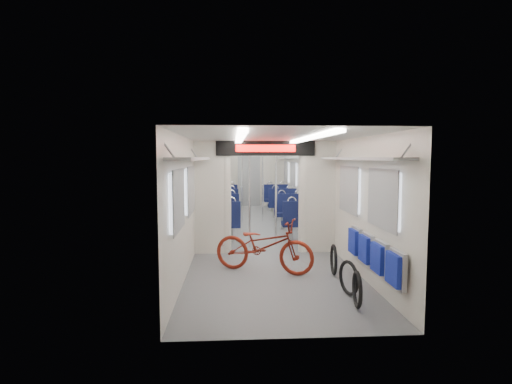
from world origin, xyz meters
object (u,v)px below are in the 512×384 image
Objects in this scene: bike_hoop_b at (349,280)px; seat_bay_near_right at (295,214)px; seat_bay_near_left at (222,214)px; seat_bay_far_right at (279,199)px; seat_bay_far_left at (225,199)px; stanchion_far_left at (242,185)px; bicycle at (264,245)px; bike_hoop_c at (334,261)px; flip_bench at (373,253)px; bike_hoop_a at (357,291)px; stanchion_near_right at (276,194)px; stanchion_near_left at (250,195)px; stanchion_far_right at (263,184)px.

bike_hoop_b is 0.26× the size of seat_bay_near_right.
seat_bay_near_left is 4.08m from seat_bay_far_right.
seat_bay_far_left is 1.80m from stanchion_far_left.
seat_bay_near_right is (1.08, 3.33, 0.07)m from bicycle.
bike_hoop_c is 0.26× the size of seat_bay_near_right.
flip_bench is 0.79m from bike_hoop_a.
seat_bay_far_left is 0.88× the size of stanchion_far_left.
stanchion_far_left is at bearing 74.07° from seat_bay_near_left.
flip_bench is at bearing -71.35° from stanchion_near_right.
stanchion_near_left is 1.00× the size of stanchion_far_left.
stanchion_near_left is (-1.24, -5.01, 0.61)m from seat_bay_far_right.
seat_bay_far_right is (-0.00, 3.60, 0.01)m from seat_bay_near_right.
seat_bay_near_right is (-0.05, 4.56, 0.30)m from bike_hoop_b.
bike_hoop_a is at bearing -89.90° from seat_bay_far_right.
seat_bay_far_left is at bearing 97.36° from stanchion_near_left.
stanchion_near_right reaches higher than seat_bay_far_right.
bike_hoop_a is 0.25× the size of seat_bay_far_right.
stanchion_near_right reaches higher than flip_bench.
bike_hoop_c is 3.57m from seat_bay_near_right.
bike_hoop_b is (1.12, -1.23, -0.23)m from bicycle.
seat_bay_near_left is 1.02× the size of seat_bay_near_right.
bike_hoop_b is at bearing -114.77° from bicycle.
seat_bay_far_left is at bearing -177.24° from seat_bay_far_right.
seat_bay_far_left is at bearing 102.44° from bike_hoop_a.
seat_bay_near_left reaches higher than bicycle.
bicycle is 0.76× the size of stanchion_far_right.
bicycle is 1.68m from bike_hoop_b.
seat_bay_near_right is 0.85× the size of stanchion_far_right.
bike_hoop_c is 2.54m from stanchion_near_right.
bicycle is 0.76× the size of stanchion_near_right.
stanchion_near_left is at bearing 109.01° from bike_hoop_a.
bike_hoop_b is 3.52m from stanchion_near_left.
stanchion_near_left is (-1.24, -1.41, 0.62)m from seat_bay_near_right.
seat_bay_far_right is (-0.42, 8.06, -0.04)m from flip_bench.
stanchion_near_left reaches higher than seat_bay_far_right.
bike_hoop_b is 1.00m from bike_hoop_c.
bike_hoop_a is 0.21× the size of stanchion_far_right.
stanchion_near_left is 1.00× the size of stanchion_far_right.
bike_hoop_b is at bearing -77.97° from stanchion_near_right.
seat_bay_far_right is at bearing 90.32° from bike_hoop_b.
flip_bench is 4.99m from seat_bay_near_left.
stanchion_near_left is at bearing 112.17° from bike_hoop_b.
seat_bay_near_right is 2.38m from stanchion_far_right.
stanchion_near_left is 1.00× the size of stanchion_near_right.
bike_hoop_a is at bearing -79.11° from stanchion_far_left.
seat_bay_far_left is 1.01× the size of seat_bay_far_right.
bicycle is 3.40× the size of bike_hoop_c.
bike_hoop_c is at bearing -78.54° from bicycle.
seat_bay_near_left is 3.53m from seat_bay_far_left.
bicycle is 2.04m from stanchion_near_left.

